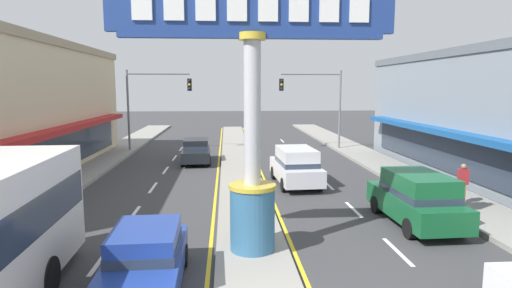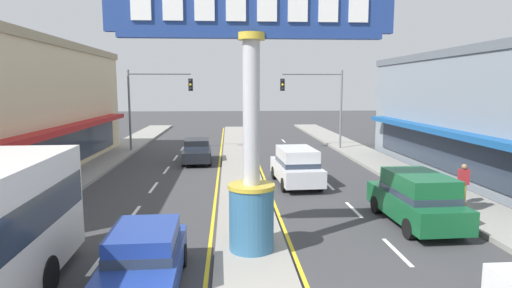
# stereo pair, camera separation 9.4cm
# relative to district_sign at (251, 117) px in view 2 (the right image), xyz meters

# --- Properties ---
(median_strip) EXTENTS (2.17, 52.00, 0.14)m
(median_strip) POSITION_rel_district_sign_xyz_m (0.00, 13.06, -4.00)
(median_strip) COLOR gray
(median_strip) RESTS_ON ground
(sidewalk_left) EXTENTS (2.74, 60.00, 0.18)m
(sidewalk_left) POSITION_rel_district_sign_xyz_m (-9.05, 11.06, -3.98)
(sidewalk_left) COLOR gray
(sidewalk_left) RESTS_ON ground
(sidewalk_right) EXTENTS (2.74, 60.00, 0.18)m
(sidewalk_right) POSITION_rel_district_sign_xyz_m (9.05, 11.06, -3.98)
(sidewalk_right) COLOR gray
(sidewalk_right) RESTS_ON ground
(lane_markings) EXTENTS (8.91, 52.00, 0.01)m
(lane_markings) POSITION_rel_district_sign_xyz_m (-0.00, 11.71, -4.07)
(lane_markings) COLOR silver
(lane_markings) RESTS_ON ground
(district_sign) EXTENTS (7.99, 1.38, 7.70)m
(district_sign) POSITION_rel_district_sign_xyz_m (0.00, 0.00, 0.00)
(district_sign) COLOR #33668C
(district_sign) RESTS_ON median_strip
(storefront_right) EXTENTS (8.28, 21.08, 6.94)m
(storefront_right) POSITION_rel_district_sign_xyz_m (14.52, 10.04, -0.60)
(storefront_right) COLOR gray
(storefront_right) RESTS_ON ground
(traffic_light_left_side) EXTENTS (4.86, 0.46, 6.20)m
(traffic_light_left_side) POSITION_rel_district_sign_xyz_m (-6.32, 20.27, 0.17)
(traffic_light_left_side) COLOR slate
(traffic_light_left_side) RESTS_ON ground
(traffic_light_right_side) EXTENTS (4.86, 0.46, 6.20)m
(traffic_light_right_side) POSITION_rel_district_sign_xyz_m (6.32, 20.30, 0.17)
(traffic_light_right_side) COLOR slate
(traffic_light_right_side) RESTS_ON ground
(suv_near_right_lane) EXTENTS (2.08, 4.66, 1.90)m
(suv_near_right_lane) POSITION_rel_district_sign_xyz_m (6.04, 2.28, -3.09)
(suv_near_right_lane) COLOR #14562D
(suv_near_right_lane) RESTS_ON ground
(suv_far_right_lane) EXTENTS (2.16, 4.70, 1.90)m
(suv_far_right_lane) POSITION_rel_district_sign_xyz_m (2.74, 8.73, -3.09)
(suv_far_right_lane) COLOR silver
(suv_far_right_lane) RESTS_ON ground
(sedan_near_left_lane) EXTENTS (1.92, 4.34, 1.53)m
(sedan_near_left_lane) POSITION_rel_district_sign_xyz_m (-2.74, -2.05, -3.29)
(sedan_near_left_lane) COLOR navy
(sedan_near_left_lane) RESTS_ON ground
(sedan_far_left_oncoming) EXTENTS (1.99, 4.38, 1.53)m
(sedan_far_left_oncoming) POSITION_rel_district_sign_xyz_m (-2.74, 15.55, -3.29)
(sedan_far_left_oncoming) COLOR black
(sedan_far_left_oncoming) RESTS_ON ground
(pedestrian_near_kerb) EXTENTS (0.42, 0.26, 1.68)m
(pedestrian_near_kerb) POSITION_rel_district_sign_xyz_m (8.79, 4.08, -2.94)
(pedestrian_near_kerb) COLOR gold
(pedestrian_near_kerb) RESTS_ON sidewalk_right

